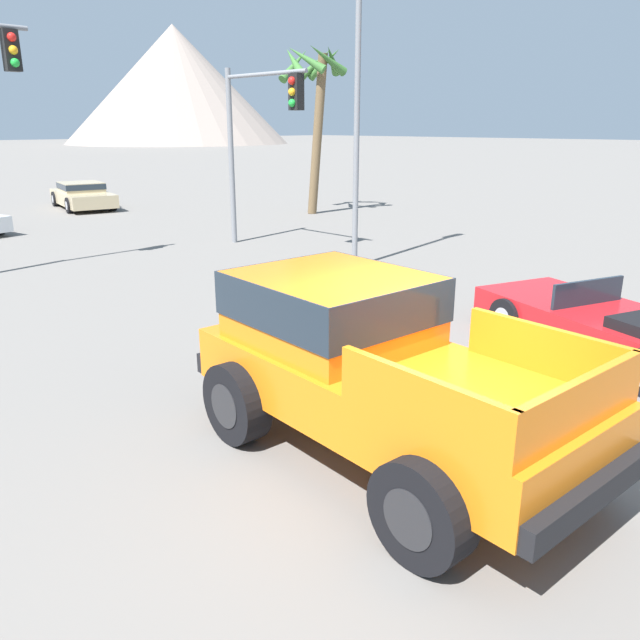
# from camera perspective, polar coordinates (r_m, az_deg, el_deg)

# --- Properties ---
(ground_plane) EXTENTS (320.00, 320.00, 0.00)m
(ground_plane) POSITION_cam_1_polar(r_m,az_deg,el_deg) (7.09, 10.15, -12.34)
(ground_plane) COLOR slate
(orange_pickup_truck) EXTENTS (2.67, 4.85, 1.90)m
(orange_pickup_truck) POSITION_cam_1_polar(r_m,az_deg,el_deg) (6.79, 4.29, -3.46)
(orange_pickup_truck) COLOR orange
(orange_pickup_truck) RESTS_ON ground_plane
(red_convertible_car) EXTENTS (3.17, 4.75, 1.10)m
(red_convertible_car) POSITION_cam_1_polar(r_m,az_deg,el_deg) (10.80, 24.97, -0.65)
(red_convertible_car) COLOR red
(red_convertible_car) RESTS_ON ground_plane
(parked_car_tan) EXTENTS (2.77, 4.85, 1.11)m
(parked_car_tan) POSITION_cam_1_polar(r_m,az_deg,el_deg) (29.57, -20.90, 10.65)
(parked_car_tan) COLOR tan
(parked_car_tan) RESTS_ON ground_plane
(traffic_light_main) EXTENTS (0.38, 3.34, 5.05)m
(traffic_light_main) POSITION_cam_1_polar(r_m,az_deg,el_deg) (18.34, -5.65, 17.47)
(traffic_light_main) COLOR slate
(traffic_light_main) RESTS_ON ground_plane
(street_lamp_post) EXTENTS (0.90, 0.24, 8.58)m
(street_lamp_post) POSITION_cam_1_polar(r_m,az_deg,el_deg) (15.83, 3.49, 23.18)
(street_lamp_post) COLOR slate
(street_lamp_post) RESTS_ON ground_plane
(palm_tree_tall) EXTENTS (2.57, 2.58, 6.47)m
(palm_tree_tall) POSITION_cam_1_polar(r_m,az_deg,el_deg) (25.80, -0.49, 20.48)
(palm_tree_tall) COLOR brown
(palm_tree_tall) RESTS_ON ground_plane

